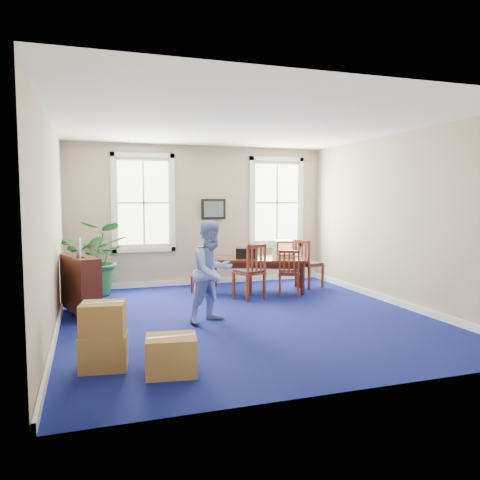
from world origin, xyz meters
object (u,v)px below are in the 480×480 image
object	(u,v)px
chair_near_left	(249,271)
man	(212,272)
crt_tv	(283,248)
potted_plant	(97,258)
cardboard_boxes	(121,330)
credenza	(80,288)
conference_table	(257,274)

from	to	relation	value
chair_near_left	man	distance (m)	1.88
crt_tv	potted_plant	distance (m)	3.96
man	chair_near_left	bearing A→B (deg)	26.65
crt_tv	cardboard_boxes	distance (m)	5.33
chair_near_left	credenza	world-z (taller)	chair_near_left
cardboard_boxes	crt_tv	bearing A→B (deg)	45.27
man	cardboard_boxes	world-z (taller)	man
crt_tv	man	bearing A→B (deg)	-126.64
credenza	chair_near_left	bearing A→B (deg)	-12.18
conference_table	potted_plant	size ratio (longest dim) A/B	1.38
conference_table	cardboard_boxes	distance (m)	4.85
conference_table	man	distance (m)	2.74
chair_near_left	potted_plant	distance (m)	3.16
crt_tv	conference_table	bearing A→B (deg)	-167.73
chair_near_left	credenza	xyz separation A→B (m)	(-3.17, -0.34, -0.08)
conference_table	man	world-z (taller)	man
credenza	cardboard_boxes	xyz separation A→B (m)	(0.49, -2.66, -0.06)
credenza	conference_table	bearing A→B (deg)	-1.84
cardboard_boxes	credenza	bearing A→B (deg)	100.52
crt_tv	cardboard_boxes	xyz separation A→B (m)	(-3.73, -3.77, -0.49)
cardboard_boxes	man	bearing A→B (deg)	44.95
conference_table	potted_plant	xyz separation A→B (m)	(-3.29, 0.61, 0.41)
man	credenza	xyz separation A→B (m)	(-2.03, 1.13, -0.35)
chair_near_left	man	size ratio (longest dim) A/B	0.67
chair_near_left	cardboard_boxes	world-z (taller)	chair_near_left
man	credenza	size ratio (longest dim) A/B	1.37
potted_plant	cardboard_boxes	bearing A→B (deg)	-87.60
conference_table	potted_plant	world-z (taller)	potted_plant
potted_plant	cardboard_boxes	world-z (taller)	potted_plant
man	credenza	bearing A→B (deg)	125.34
man	cardboard_boxes	bearing A→B (deg)	-160.54
crt_tv	credenza	world-z (taller)	crt_tv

